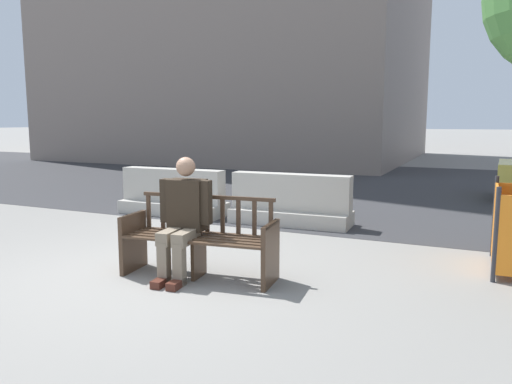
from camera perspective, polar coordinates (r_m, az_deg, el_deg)
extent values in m
plane|color=gray|center=(5.73, -12.52, -9.36)|extent=(200.00, 200.00, 0.00)
cube|color=#333335|center=(13.56, 10.24, 0.84)|extent=(120.00, 12.00, 0.01)
cube|color=#473323|center=(5.89, -13.85, -5.58)|extent=(0.10, 0.52, 0.66)
cube|color=#473323|center=(5.22, 1.67, -7.12)|extent=(0.10, 0.52, 0.66)
cube|color=#473323|center=(5.53, -6.56, -7.42)|extent=(0.07, 0.33, 0.45)
cube|color=#473323|center=(5.28, -7.66, -5.70)|extent=(1.60, 0.24, 0.02)
cube|color=#473323|center=(5.38, -7.12, -5.43)|extent=(1.60, 0.24, 0.02)
cube|color=#473323|center=(5.48, -6.60, -5.17)|extent=(1.60, 0.24, 0.02)
cube|color=#473323|center=(5.58, -6.09, -4.91)|extent=(1.60, 0.24, 0.02)
cube|color=#473323|center=(5.68, -5.61, -4.67)|extent=(1.60, 0.24, 0.02)
cube|color=#473323|center=(5.61, -5.63, -0.54)|extent=(1.59, 0.21, 0.04)
cube|color=#473323|center=(5.99, -12.17, -2.17)|extent=(0.05, 0.03, 0.38)
cube|color=#473323|center=(5.90, -10.60, -2.29)|extent=(0.05, 0.03, 0.38)
cube|color=#473323|center=(5.81, -8.98, -2.41)|extent=(0.05, 0.03, 0.38)
cube|color=#473323|center=(5.73, -7.31, -2.53)|extent=(0.05, 0.03, 0.38)
cube|color=#473323|center=(5.65, -5.60, -2.65)|extent=(0.05, 0.03, 0.38)
cube|color=#473323|center=(5.58, -3.84, -2.77)|extent=(0.05, 0.03, 0.38)
cube|color=#473323|center=(5.51, -2.03, -2.89)|extent=(0.05, 0.03, 0.38)
cube|color=#473323|center=(5.45, -0.18, -3.01)|extent=(0.05, 0.03, 0.38)
cube|color=#473323|center=(5.39, 1.71, -3.14)|extent=(0.05, 0.03, 0.38)
cube|color=#473323|center=(5.81, -14.06, -2.60)|extent=(0.10, 0.46, 0.03)
cube|color=#473323|center=(5.13, 1.62, -3.78)|extent=(0.10, 0.46, 0.03)
cube|color=#2D2319|center=(5.54, -7.86, -1.43)|extent=(0.42, 0.28, 0.56)
sphere|color=#9E755B|center=(5.47, -8.04, 2.88)|extent=(0.21, 0.21, 0.21)
cube|color=#7F705B|center=(5.45, -9.68, -4.95)|extent=(0.19, 0.45, 0.14)
cube|color=#7F705B|center=(5.37, -7.98, -5.11)|extent=(0.19, 0.45, 0.14)
cube|color=#7F705B|center=(5.37, -10.47, -7.98)|extent=(0.12, 0.12, 0.45)
cube|color=#7F705B|center=(5.29, -8.75, -8.20)|extent=(0.12, 0.12, 0.45)
cube|color=#4C2319|center=(5.36, -10.84, -10.10)|extent=(0.14, 0.27, 0.08)
cube|color=#4C2319|center=(5.28, -9.11, -10.35)|extent=(0.14, 0.27, 0.08)
cube|color=#2D2319|center=(5.62, -10.24, -0.93)|extent=(0.10, 0.13, 0.48)
cube|color=#2D2319|center=(5.40, -5.68, -1.20)|extent=(0.10, 0.13, 0.48)
cube|color=#ADA89E|center=(8.29, 3.96, -2.87)|extent=(2.02, 0.76, 0.24)
cube|color=#ADA89E|center=(8.22, 3.99, 0.01)|extent=(2.01, 0.38, 0.60)
cube|color=#ADA89E|center=(9.25, -9.42, -1.80)|extent=(2.01, 0.72, 0.24)
cube|color=#ADA89E|center=(9.19, -9.48, 0.78)|extent=(2.01, 0.34, 0.60)
cylinder|color=#2D2D33|center=(5.84, 25.73, -4.46)|extent=(0.05, 0.05, 1.02)
cylinder|color=#2D2D33|center=(6.95, 25.60, -2.54)|extent=(0.05, 0.05, 1.02)
cube|color=orange|center=(6.39, 25.66, -3.41)|extent=(0.03, 1.13, 0.86)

